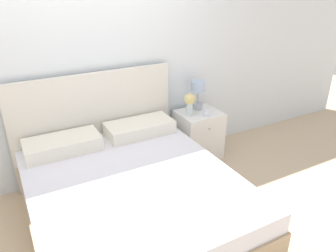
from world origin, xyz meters
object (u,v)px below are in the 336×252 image
object	(u,v)px
table_lamp	(198,90)
flower_vase	(190,102)
bed	(129,193)
nightstand	(198,134)
teacup	(206,113)

from	to	relation	value
table_lamp	flower_vase	bearing A→B (deg)	-147.88
bed	nightstand	size ratio (longest dim) A/B	3.43
teacup	flower_vase	bearing A→B (deg)	151.60
nightstand	flower_vase	bearing A→B (deg)	-172.99
teacup	nightstand	bearing A→B (deg)	101.21
flower_vase	teacup	world-z (taller)	flower_vase
nightstand	table_lamp	world-z (taller)	table_lamp
nightstand	teacup	world-z (taller)	teacup
table_lamp	teacup	xyz separation A→B (m)	(-0.01, -0.21, -0.21)
nightstand	table_lamp	xyz separation A→B (m)	(0.04, 0.10, 0.54)
nightstand	flower_vase	distance (m)	0.49
bed	table_lamp	xyz separation A→B (m)	(1.24, 0.79, 0.56)
flower_vase	teacup	size ratio (longest dim) A/B	2.29
bed	teacup	size ratio (longest dim) A/B	17.41
bed	table_lamp	bearing A→B (deg)	32.57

